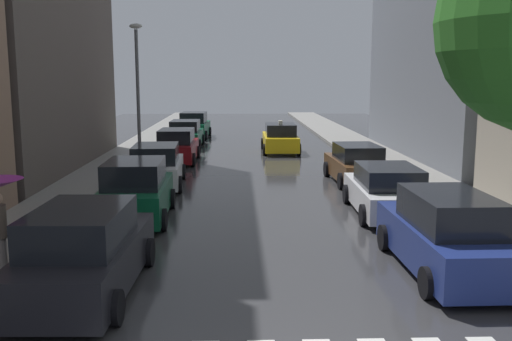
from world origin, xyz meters
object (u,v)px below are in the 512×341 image
(parked_car_left_fifth, at_px, (186,135))
(parked_car_right_second, at_px, (387,191))
(parked_car_left_third, at_px, (156,167))
(taxi_midroad, at_px, (280,139))
(parked_car_left_second, at_px, (136,192))
(parked_car_right_third, at_px, (356,164))
(parked_car_left_nearest, at_px, (84,253))
(parked_car_left_sixth, at_px, (194,126))
(parked_car_left_fourth, at_px, (177,147))
(parked_car_right_nearest, at_px, (445,235))
(lamp_post_left, at_px, (138,83))

(parked_car_left_fifth, bearing_deg, parked_car_right_second, -154.92)
(parked_car_left_third, relative_size, taxi_midroad, 1.03)
(parked_car_left_second, distance_m, parked_car_right_third, 9.83)
(parked_car_left_nearest, xyz_separation_m, parked_car_left_sixth, (-0.01, 29.21, 0.02))
(parked_car_left_fourth, relative_size, parked_car_right_nearest, 0.90)
(parked_car_left_second, xyz_separation_m, taxi_midroad, (5.47, 15.50, -0.08))
(parked_car_left_nearest, xyz_separation_m, parked_car_left_third, (-0.15, 11.25, -0.05))
(parked_car_left_fifth, relative_size, parked_car_right_second, 0.95)
(parked_car_left_fourth, bearing_deg, parked_car_left_nearest, -179.24)
(parked_car_left_fifth, bearing_deg, parked_car_right_third, -145.34)
(parked_car_left_nearest, relative_size, parked_car_left_sixth, 1.10)
(parked_car_left_sixth, distance_m, parked_car_right_nearest, 29.20)
(parked_car_left_second, height_order, parked_car_right_second, parked_car_left_second)
(taxi_midroad, bearing_deg, parked_car_left_nearest, 166.06)
(parked_car_left_fifth, bearing_deg, parked_car_left_second, -178.74)
(parked_car_left_nearest, height_order, parked_car_right_second, parked_car_left_nearest)
(parked_car_left_second, relative_size, parked_car_right_third, 0.97)
(parked_car_left_nearest, relative_size, parked_car_right_second, 1.05)
(parked_car_left_third, distance_m, parked_car_right_third, 8.01)
(parked_car_left_fourth, xyz_separation_m, parked_car_right_nearest, (7.58, -16.63, 0.05))
(parked_car_left_fifth, xyz_separation_m, parked_car_left_sixth, (0.12, 5.45, 0.07))
(parked_car_left_fifth, xyz_separation_m, parked_car_right_second, (7.79, -17.37, -0.04))
(parked_car_right_nearest, distance_m, lamp_post_left, 18.51)
(parked_car_right_second, height_order, parked_car_right_third, parked_car_right_third)
(parked_car_left_fourth, bearing_deg, parked_car_left_sixth, 0.72)
(parked_car_left_sixth, distance_m, taxi_midroad, 9.50)
(parked_car_left_nearest, height_order, parked_car_left_second, parked_car_left_second)
(parked_car_left_third, distance_m, parked_car_left_fourth, 6.40)
(parked_car_left_fourth, bearing_deg, parked_car_left_second, -179.32)
(parked_car_left_sixth, height_order, lamp_post_left, lamp_post_left)
(parked_car_left_fifth, height_order, parked_car_right_third, parked_car_left_fifth)
(parked_car_left_second, height_order, parked_car_left_sixth, parked_car_left_second)
(parked_car_left_fifth, bearing_deg, parked_car_right_nearest, -160.40)
(parked_car_left_sixth, xyz_separation_m, parked_car_right_third, (7.85, -17.37, -0.10))
(parked_car_left_third, xyz_separation_m, parked_car_left_fourth, (0.14, 6.40, 0.01))
(taxi_midroad, bearing_deg, parked_car_right_second, -171.29)
(parked_car_left_fourth, distance_m, parked_car_left_sixth, 11.57)
(parked_car_left_third, height_order, taxi_midroad, taxi_midroad)
(parked_car_left_nearest, distance_m, taxi_midroad, 22.12)
(parked_car_left_second, relative_size, parked_car_left_third, 0.96)
(parked_car_right_second, relative_size, parked_car_right_third, 1.04)
(parked_car_left_nearest, distance_m, lamp_post_left, 17.10)
(parked_car_left_fourth, height_order, parked_car_right_nearest, parked_car_right_nearest)
(parked_car_left_fifth, bearing_deg, taxi_midroad, -111.75)
(parked_car_left_nearest, distance_m, parked_car_left_third, 11.25)
(parked_car_left_fourth, height_order, taxi_midroad, taxi_midroad)
(parked_car_left_nearest, relative_size, parked_car_right_third, 1.09)
(parked_car_right_nearest, xyz_separation_m, parked_car_right_second, (0.10, 5.38, -0.10))
(parked_car_right_third, height_order, lamp_post_left, lamp_post_left)
(parked_car_left_second, bearing_deg, parked_car_left_fifth, -1.22)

